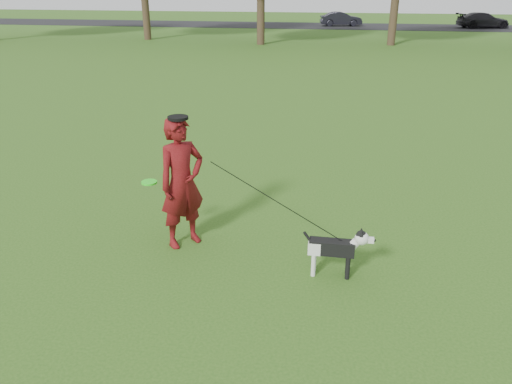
% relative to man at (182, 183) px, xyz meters
% --- Properties ---
extents(ground, '(120.00, 120.00, 0.00)m').
position_rel_man_xyz_m(ground, '(1.01, -0.02, -0.98)').
color(ground, '#285116').
rests_on(ground, ground).
extents(road, '(120.00, 7.00, 0.02)m').
position_rel_man_xyz_m(road, '(1.01, 39.98, -0.97)').
color(road, black).
rests_on(road, ground).
extents(man, '(0.83, 0.85, 1.97)m').
position_rel_man_xyz_m(man, '(0.00, 0.00, 0.00)').
color(man, '#530B0D').
rests_on(man, ground).
extents(dog, '(0.95, 0.19, 0.73)m').
position_rel_man_xyz_m(dog, '(2.28, -0.53, -0.54)').
color(dog, black).
rests_on(dog, ground).
extents(car_mid, '(3.72, 1.91, 1.17)m').
position_rel_man_xyz_m(car_mid, '(1.73, 39.98, -0.38)').
color(car_mid, black).
rests_on(car_mid, road).
extents(car_right, '(4.49, 2.54, 1.23)m').
position_rel_man_xyz_m(car_right, '(13.44, 39.98, -0.35)').
color(car_right, black).
rests_on(car_right, road).
extents(man_held_items, '(3.01, 0.68, 1.49)m').
position_rel_man_xyz_m(man_held_items, '(1.43, -0.30, -0.06)').
color(man_held_items, '#2AF91F').
rests_on(man_held_items, ground).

